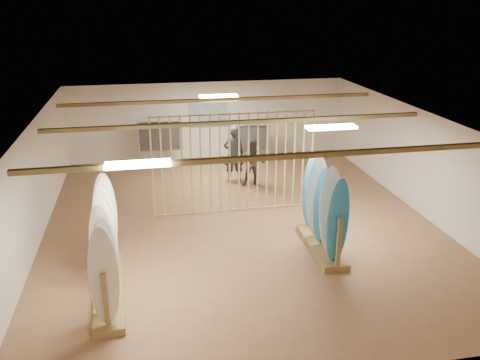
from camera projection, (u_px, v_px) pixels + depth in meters
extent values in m
plane|color=#926947|center=(240.00, 223.00, 13.46)|extent=(12.00, 12.00, 0.00)
plane|color=gray|center=(240.00, 119.00, 12.51)|extent=(12.00, 12.00, 0.00)
plane|color=white|center=(208.00, 120.00, 18.53)|extent=(12.00, 0.00, 12.00)
plane|color=white|center=(319.00, 303.00, 7.44)|extent=(12.00, 0.00, 12.00)
plane|color=white|center=(34.00, 186.00, 12.08)|extent=(0.00, 12.00, 12.00)
plane|color=white|center=(419.00, 161.00, 13.89)|extent=(0.00, 12.00, 12.00)
cube|color=olive|center=(240.00, 122.00, 12.54)|extent=(9.50, 6.12, 0.10)
cube|color=white|center=(240.00, 121.00, 12.53)|extent=(1.20, 0.35, 0.06)
cylinder|color=tan|center=(152.00, 168.00, 13.32)|extent=(0.05, 0.05, 2.78)
cylinder|color=tan|center=(162.00, 168.00, 13.37)|extent=(0.05, 0.05, 2.78)
cylinder|color=tan|center=(172.00, 167.00, 13.42)|extent=(0.05, 0.05, 2.78)
cylinder|color=tan|center=(182.00, 166.00, 13.46)|extent=(0.05, 0.05, 2.78)
cylinder|color=tan|center=(191.00, 166.00, 13.51)|extent=(0.05, 0.05, 2.78)
cylinder|color=tan|center=(201.00, 165.00, 13.56)|extent=(0.05, 0.05, 2.78)
cylinder|color=tan|center=(211.00, 165.00, 13.61)|extent=(0.05, 0.05, 2.78)
cylinder|color=tan|center=(220.00, 164.00, 13.65)|extent=(0.05, 0.05, 2.78)
cylinder|color=tan|center=(230.00, 164.00, 13.70)|extent=(0.05, 0.05, 2.78)
cylinder|color=tan|center=(239.00, 163.00, 13.75)|extent=(0.05, 0.05, 2.78)
cylinder|color=tan|center=(248.00, 162.00, 13.79)|extent=(0.05, 0.05, 2.78)
cylinder|color=tan|center=(258.00, 162.00, 13.84)|extent=(0.05, 0.05, 2.78)
cylinder|color=tan|center=(267.00, 161.00, 13.89)|extent=(0.05, 0.05, 2.78)
cylinder|color=tan|center=(276.00, 161.00, 13.94)|extent=(0.05, 0.05, 2.78)
cylinder|color=tan|center=(285.00, 160.00, 13.98)|extent=(0.05, 0.05, 2.78)
cylinder|color=tan|center=(294.00, 160.00, 14.03)|extent=(0.05, 0.05, 2.78)
cylinder|color=tan|center=(303.00, 159.00, 14.08)|extent=(0.05, 0.05, 2.78)
cylinder|color=tan|center=(312.00, 159.00, 14.12)|extent=(0.05, 0.05, 2.78)
cube|color=teal|center=(208.00, 115.00, 18.44)|extent=(1.40, 0.03, 0.90)
cube|color=olive|center=(109.00, 290.00, 10.22)|extent=(0.69, 3.00, 0.16)
cylinder|color=black|center=(105.00, 247.00, 9.89)|extent=(0.13, 2.93, 0.01)
ellipsoid|color=silver|center=(104.00, 276.00, 8.68)|extent=(0.50, 0.08, 1.93)
ellipsoid|color=white|center=(104.00, 264.00, 9.08)|extent=(0.50, 0.08, 1.93)
ellipsoid|color=silver|center=(104.00, 253.00, 9.47)|extent=(0.50, 0.08, 1.93)
ellipsoid|color=white|center=(105.00, 243.00, 9.87)|extent=(0.50, 0.08, 1.93)
ellipsoid|color=silver|center=(105.00, 234.00, 10.26)|extent=(0.50, 0.08, 1.93)
ellipsoid|color=white|center=(105.00, 225.00, 10.65)|extent=(0.50, 0.08, 1.93)
ellipsoid|color=silver|center=(105.00, 217.00, 11.05)|extent=(0.50, 0.08, 1.93)
cube|color=olive|center=(321.00, 247.00, 11.98)|extent=(0.65, 2.26, 0.16)
cylinder|color=black|center=(324.00, 208.00, 11.65)|extent=(0.07, 2.20, 0.01)
ellipsoid|color=#2D8CD1|center=(338.00, 221.00, 10.77)|extent=(0.52, 0.08, 1.98)
ellipsoid|color=white|center=(331.00, 213.00, 11.19)|extent=(0.52, 0.08, 1.98)
ellipsoid|color=#2D8CD1|center=(324.00, 205.00, 11.62)|extent=(0.52, 0.08, 1.98)
ellipsoid|color=silver|center=(318.00, 197.00, 12.05)|extent=(0.52, 0.08, 1.98)
ellipsoid|color=#2D8CD1|center=(312.00, 191.00, 12.48)|extent=(0.52, 0.08, 1.98)
cylinder|color=silver|center=(159.00, 122.00, 17.59)|extent=(1.51, 0.11, 0.03)
cube|color=black|center=(160.00, 136.00, 17.76)|extent=(1.42, 0.45, 0.92)
cylinder|color=silver|center=(160.00, 143.00, 17.84)|extent=(0.03, 0.03, 1.62)
cylinder|color=silver|center=(251.00, 125.00, 17.98)|extent=(1.29, 0.33, 0.03)
cube|color=black|center=(251.00, 137.00, 18.13)|extent=(1.26, 0.60, 0.80)
cylinder|color=silver|center=(251.00, 143.00, 18.20)|extent=(0.03, 0.03, 1.41)
imported|color=#2D2B34|center=(234.00, 150.00, 16.17)|extent=(0.76, 0.52, 2.08)
imported|color=#38312B|center=(254.00, 160.00, 15.80)|extent=(0.92, 0.77, 1.72)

